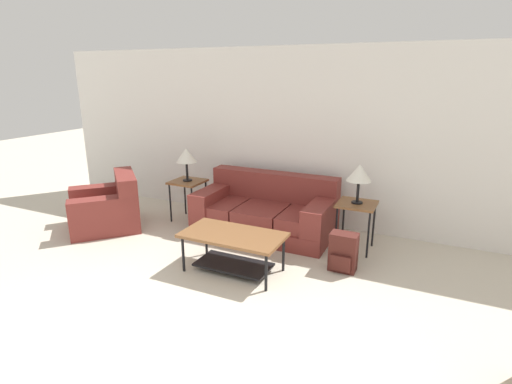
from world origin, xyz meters
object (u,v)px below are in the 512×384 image
coffee_table (233,244)px  backpack (343,253)px  couch (266,213)px  table_lamp_left (186,156)px  side_table_right (357,209)px  side_table_left (188,186)px  armchair (107,209)px  table_lamp_right (359,173)px

coffee_table → backpack: 1.28m
couch → table_lamp_left: 1.49m
coffee_table → side_table_right: bearing=46.6°
side_table_right → side_table_left: bearing=180.0°
couch → side_table_left: (-1.29, -0.06, 0.27)m
couch → armchair: (-2.21, -0.83, -0.01)m
side_table_left → table_lamp_left: 0.46m
table_lamp_left → table_lamp_right: size_ratio=1.00×
couch → coffee_table: bearing=-83.3°
armchair → side_table_right: 3.60m
armchair → backpack: 3.51m
side_table_left → backpack: side_table_left is taller
side_table_left → backpack: size_ratio=1.38×
coffee_table → table_lamp_left: 2.00m
coffee_table → backpack: coffee_table is taller
armchair → backpack: size_ratio=2.92×
side_table_left → side_table_right: bearing=0.0°
armchair → coffee_table: armchair is taller
coffee_table → table_lamp_left: bearing=140.0°
coffee_table → side_table_left: bearing=140.0°
table_lamp_left → coffee_table: bearing=-40.0°
armchair → side_table_left: armchair is taller
couch → backpack: size_ratio=4.23×
table_lamp_right → backpack: (0.00, -0.65, -0.80)m
coffee_table → table_lamp_right: (1.14, 1.21, 0.68)m
table_lamp_left → couch: bearing=2.5°
armchair → couch: bearing=20.5°
armchair → coffee_table: bearing=-10.5°
side_table_right → couch: bearing=177.5°
table_lamp_left → table_lamp_right: 2.58m
couch → armchair: couch is taller
table_lamp_left → table_lamp_right: same height
side_table_right → table_lamp_left: table_lamp_left is taller
table_lamp_right → backpack: bearing=-89.8°
armchair → side_table_right: (3.50, 0.77, 0.27)m
table_lamp_left → armchair: bearing=-140.0°
armchair → table_lamp_left: bearing=40.0°
couch → side_table_right: couch is taller
side_table_left → backpack: 2.69m
couch → side_table_left: 1.32m
table_lamp_left → backpack: 2.78m
couch → table_lamp_right: bearing=-2.5°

